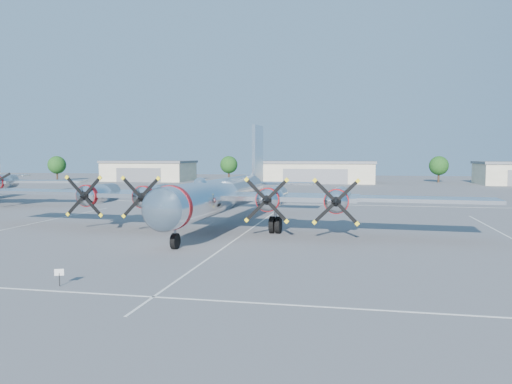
% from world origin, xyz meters
% --- Properties ---
extents(ground, '(260.00, 260.00, 0.00)m').
position_xyz_m(ground, '(0.00, 0.00, 0.00)').
color(ground, '#505053').
rests_on(ground, ground).
extents(parking_lines, '(60.00, 50.08, 0.01)m').
position_xyz_m(parking_lines, '(0.00, -1.75, 0.01)').
color(parking_lines, silver).
rests_on(parking_lines, ground).
extents(hangar_west, '(22.60, 14.60, 5.40)m').
position_xyz_m(hangar_west, '(-45.00, 81.96, 2.71)').
color(hangar_west, '#B5B090').
rests_on(hangar_west, ground).
extents(hangar_center, '(28.60, 14.60, 5.40)m').
position_xyz_m(hangar_center, '(0.00, 81.96, 2.71)').
color(hangar_center, '#B5B090').
rests_on(hangar_center, ground).
extents(tree_far_west, '(4.80, 4.80, 6.64)m').
position_xyz_m(tree_far_west, '(-70.00, 78.00, 4.22)').
color(tree_far_west, '#382619').
rests_on(tree_far_west, ground).
extents(tree_west, '(4.80, 4.80, 6.64)m').
position_xyz_m(tree_west, '(-25.00, 90.00, 4.22)').
color(tree_west, '#382619').
rests_on(tree_west, ground).
extents(tree_east, '(4.80, 4.80, 6.64)m').
position_xyz_m(tree_east, '(30.00, 88.00, 4.22)').
color(tree_east, '#382619').
rests_on(tree_east, ground).
extents(main_bomber_b29, '(48.36, 34.37, 10.34)m').
position_xyz_m(main_bomber_b29, '(-2.74, 0.79, 0.00)').
color(main_bomber_b29, silver).
rests_on(main_bomber_b29, ground).
extents(info_placard, '(0.45, 0.22, 0.91)m').
position_xyz_m(info_placard, '(-5.57, -21.08, 0.64)').
color(info_placard, black).
rests_on(info_placard, ground).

